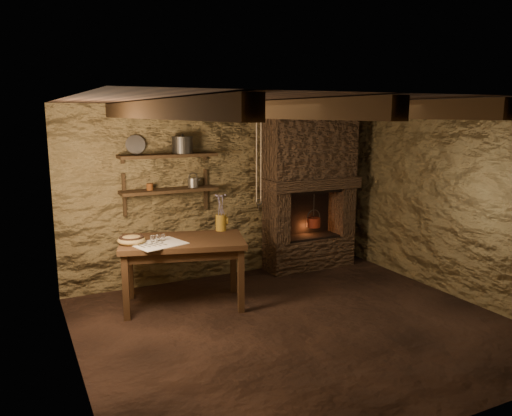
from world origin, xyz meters
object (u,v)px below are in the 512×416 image
wooden_bowl (132,240)px  iron_stockpot (182,146)px  stoneware_jug (221,215)px  red_pot (314,222)px  work_table (183,270)px

wooden_bowl → iron_stockpot: bearing=37.2°
stoneware_jug → red_pot: stoneware_jug is taller
stoneware_jug → wooden_bowl: (-1.16, -0.15, -0.16)m
wooden_bowl → stoneware_jug: bearing=7.1°
iron_stockpot → stoneware_jug: bearing=-56.9°
work_table → iron_stockpot: iron_stockpot is taller
iron_stockpot → red_pot: 2.28m
iron_stockpot → wooden_bowl: bearing=-142.8°
stoneware_jug → iron_stockpot: size_ratio=1.79×
work_table → red_pot: 2.30m
wooden_bowl → iron_stockpot: 1.46m
work_table → stoneware_jug: size_ratio=3.40×
wooden_bowl → red_pot: size_ratio=0.59×
red_pot → wooden_bowl: bearing=-169.5°
red_pot → work_table: bearing=-165.1°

